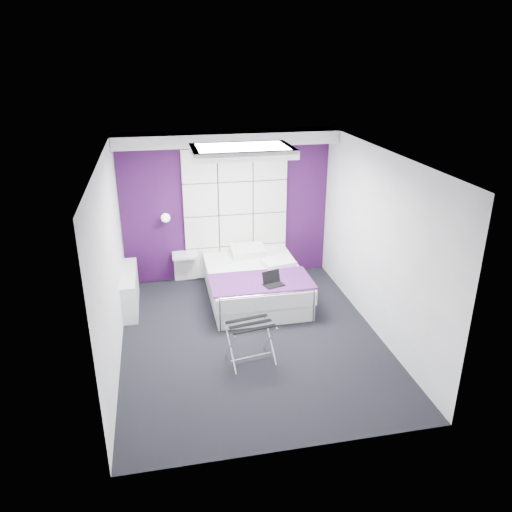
# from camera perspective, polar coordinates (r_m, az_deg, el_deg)

# --- Properties ---
(floor) EXTENTS (4.40, 4.40, 0.00)m
(floor) POSITION_cam_1_polar(r_m,az_deg,el_deg) (7.20, -0.56, -9.32)
(floor) COLOR black
(floor) RESTS_ON ground
(ceiling) EXTENTS (4.40, 4.40, 0.00)m
(ceiling) POSITION_cam_1_polar(r_m,az_deg,el_deg) (6.24, -0.65, 11.46)
(ceiling) COLOR white
(ceiling) RESTS_ON wall_back
(wall_back) EXTENTS (3.60, 0.00, 3.60)m
(wall_back) POSITION_cam_1_polar(r_m,az_deg,el_deg) (8.66, -3.39, 5.68)
(wall_back) COLOR silver
(wall_back) RESTS_ON floor
(wall_left) EXTENTS (0.00, 4.40, 4.40)m
(wall_left) POSITION_cam_1_polar(r_m,az_deg,el_deg) (6.54, -16.28, -0.88)
(wall_left) COLOR silver
(wall_left) RESTS_ON floor
(wall_right) EXTENTS (0.00, 4.40, 4.40)m
(wall_right) POSITION_cam_1_polar(r_m,az_deg,el_deg) (7.15, 13.72, 1.40)
(wall_right) COLOR silver
(wall_right) RESTS_ON floor
(accent_wall) EXTENTS (3.58, 0.02, 2.58)m
(accent_wall) POSITION_cam_1_polar(r_m,az_deg,el_deg) (8.65, -3.38, 5.66)
(accent_wall) COLOR #340E3D
(accent_wall) RESTS_ON wall_back
(soffit) EXTENTS (3.58, 0.50, 0.20)m
(soffit) POSITION_cam_1_polar(r_m,az_deg,el_deg) (8.15, -3.32, 13.29)
(soffit) COLOR white
(soffit) RESTS_ON wall_back
(headboard) EXTENTS (1.80, 0.08, 2.30)m
(headboard) POSITION_cam_1_polar(r_m,az_deg,el_deg) (8.66, -2.33, 4.80)
(headboard) COLOR white
(headboard) RESTS_ON wall_back
(skylight) EXTENTS (1.36, 0.86, 0.12)m
(skylight) POSITION_cam_1_polar(r_m,az_deg,el_deg) (6.83, -1.62, 11.98)
(skylight) COLOR white
(skylight) RESTS_ON ceiling
(wall_lamp) EXTENTS (0.15, 0.15, 0.15)m
(wall_lamp) POSITION_cam_1_polar(r_m,az_deg,el_deg) (8.47, -10.30, 4.40)
(wall_lamp) COLOR white
(wall_lamp) RESTS_ON wall_back
(radiator) EXTENTS (0.22, 1.20, 0.60)m
(radiator) POSITION_cam_1_polar(r_m,az_deg,el_deg) (8.12, -14.19, -3.76)
(radiator) COLOR white
(radiator) RESTS_ON floor
(bed) EXTENTS (1.56, 1.88, 0.67)m
(bed) POSITION_cam_1_polar(r_m,az_deg,el_deg) (8.15, -0.12, -3.08)
(bed) COLOR white
(bed) RESTS_ON floor
(nightstand) EXTENTS (0.43, 0.34, 0.05)m
(nightstand) POSITION_cam_1_polar(r_m,az_deg,el_deg) (8.68, -8.13, 0.10)
(nightstand) COLOR white
(nightstand) RESTS_ON wall_back
(luggage_rack) EXTENTS (0.57, 0.42, 0.56)m
(luggage_rack) POSITION_cam_1_polar(r_m,az_deg,el_deg) (6.56, -0.63, -9.84)
(luggage_rack) COLOR silver
(luggage_rack) RESTS_ON floor
(laptop) EXTENTS (0.29, 0.21, 0.21)m
(laptop) POSITION_cam_1_polar(r_m,az_deg,el_deg) (7.50, 1.97, -2.90)
(laptop) COLOR black
(laptop) RESTS_ON bed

